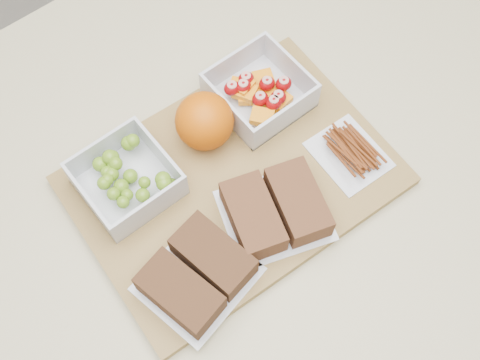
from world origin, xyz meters
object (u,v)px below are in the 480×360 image
(fruit_container, at_px, (259,93))
(grape_container, at_px, (127,178))
(sandwich_bag_left, at_px, (197,274))
(orange, at_px, (204,121))
(pretzel_bag, at_px, (350,151))
(cutting_board, at_px, (233,180))
(sandwich_bag_center, at_px, (276,210))

(fruit_container, bearing_deg, grape_container, 178.71)
(fruit_container, bearing_deg, sandwich_bag_left, -145.31)
(orange, relative_size, pretzel_bag, 0.75)
(fruit_container, xyz_separation_m, pretzel_bag, (0.04, -0.15, -0.01))
(fruit_container, distance_m, orange, 0.10)
(pretzel_bag, bearing_deg, fruit_container, 105.39)
(grape_container, xyz_separation_m, orange, (0.13, -0.00, 0.02))
(cutting_board, xyz_separation_m, sandwich_bag_left, (-0.12, -0.08, 0.03))
(fruit_container, bearing_deg, pretzel_bag, -74.61)
(grape_container, height_order, sandwich_bag_left, grape_container)
(cutting_board, height_order, grape_container, grape_container)
(grape_container, relative_size, pretzel_bag, 1.09)
(cutting_board, xyz_separation_m, grape_container, (-0.12, 0.08, 0.03))
(orange, bearing_deg, sandwich_bag_left, -129.97)
(orange, distance_m, sandwich_bag_left, 0.21)
(cutting_board, distance_m, fruit_container, 0.13)
(cutting_board, xyz_separation_m, fruit_container, (0.11, 0.08, 0.03))
(grape_container, distance_m, pretzel_bag, 0.31)
(orange, bearing_deg, fruit_container, -0.32)
(sandwich_bag_center, bearing_deg, cutting_board, 96.03)
(grape_container, distance_m, orange, 0.13)
(orange, bearing_deg, grape_container, 177.98)
(grape_container, relative_size, sandwich_bag_left, 0.76)
(cutting_board, relative_size, sandwich_bag_center, 2.51)
(cutting_board, relative_size, pretzel_bag, 3.89)
(sandwich_bag_left, bearing_deg, fruit_container, 34.69)
(grape_container, distance_m, sandwich_bag_center, 0.20)
(grape_container, height_order, sandwich_bag_center, grape_container)
(sandwich_bag_left, bearing_deg, grape_container, 87.72)
(cutting_board, distance_m, sandwich_bag_left, 0.15)
(fruit_container, height_order, pretzel_bag, fruit_container)
(cutting_board, bearing_deg, grape_container, 148.87)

